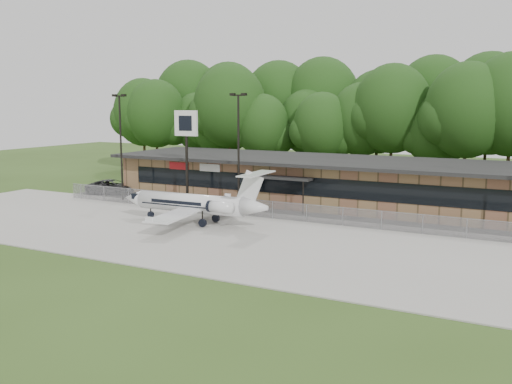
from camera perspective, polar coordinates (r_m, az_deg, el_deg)
The scene contains 11 objects.
ground at distance 33.55m, azimuth -8.19°, elevation -7.47°, with size 160.00×160.00×0.00m, color #2F4719.
apron at distance 40.06m, azimuth -1.47°, elevation -4.62°, with size 64.00×18.00×0.08m, color #9E9B93.
parking_lot at distance 50.20m, azimuth 4.94°, elevation -1.90°, with size 50.00×9.00×0.06m, color #383835.
terminal at distance 53.93m, azimuth 6.80°, elevation 1.13°, with size 41.00×11.65×4.30m.
fence at distance 46.01m, azimuth 2.78°, elevation -1.92°, with size 46.00×0.04×1.52m.
treeline at distance 70.64m, azimuth 12.17°, elevation 7.15°, with size 72.00×12.00×15.00m, color #1F3C13, non-canonical shape.
light_pole_left at distance 56.46m, azimuth -13.38°, elevation 5.18°, with size 1.55×0.30×10.23m.
light_pole_mid at distance 48.94m, azimuth -1.76°, elevation 4.88°, with size 1.55×0.30×10.23m.
business_jet at distance 44.65m, azimuth -6.02°, elevation -1.24°, with size 13.13×11.67×4.43m.
suv at distance 61.01m, azimuth -14.10°, elevation 0.48°, with size 2.53×5.50×1.53m, color #2A2A2C.
pole_sign at distance 52.11m, azimuth -6.99°, elevation 5.84°, with size 2.30×0.38×8.74m.
Camera 1 is at (19.01, -26.01, 9.39)m, focal length 40.00 mm.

